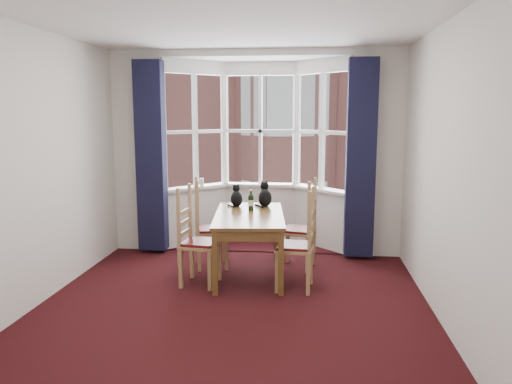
# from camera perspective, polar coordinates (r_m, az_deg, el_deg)

# --- Properties ---
(floor) EXTENTS (4.50, 4.50, 0.00)m
(floor) POSITION_cam_1_polar(r_m,az_deg,el_deg) (5.04, -2.97, -13.77)
(floor) COLOR black
(floor) RESTS_ON ground
(ceiling) EXTENTS (4.50, 4.50, 0.00)m
(ceiling) POSITION_cam_1_polar(r_m,az_deg,el_deg) (4.72, -3.27, 19.36)
(ceiling) COLOR white
(ceiling) RESTS_ON floor
(wall_left) EXTENTS (0.00, 4.50, 4.50)m
(wall_left) POSITION_cam_1_polar(r_m,az_deg,el_deg) (5.37, -24.68, 2.31)
(wall_left) COLOR silver
(wall_left) RESTS_ON floor
(wall_right) EXTENTS (0.00, 4.50, 4.50)m
(wall_right) POSITION_cam_1_polar(r_m,az_deg,el_deg) (4.79, 21.26, 1.78)
(wall_right) COLOR silver
(wall_right) RESTS_ON floor
(wall_near) EXTENTS (4.00, 0.00, 4.00)m
(wall_near) POSITION_cam_1_polar(r_m,az_deg,el_deg) (2.52, -11.36, -3.93)
(wall_near) COLOR silver
(wall_near) RESTS_ON floor
(wall_back_pier_left) EXTENTS (0.70, 0.12, 2.80)m
(wall_back_pier_left) POSITION_cam_1_polar(r_m,az_deg,el_deg) (7.27, -13.20, 4.46)
(wall_back_pier_left) COLOR silver
(wall_back_pier_left) RESTS_ON floor
(wall_back_pier_right) EXTENTS (0.70, 0.12, 2.80)m
(wall_back_pier_right) POSITION_cam_1_polar(r_m,az_deg,el_deg) (6.92, 13.64, 4.22)
(wall_back_pier_right) COLOR silver
(wall_back_pier_right) RESTS_ON floor
(bay_window) EXTENTS (2.76, 0.94, 2.80)m
(bay_window) POSITION_cam_1_polar(r_m,az_deg,el_deg) (7.40, 0.31, 4.78)
(bay_window) COLOR white
(bay_window) RESTS_ON floor
(curtain_left) EXTENTS (0.38, 0.22, 2.60)m
(curtain_left) POSITION_cam_1_polar(r_m,az_deg,el_deg) (7.03, -11.89, 3.95)
(curtain_left) COLOR #161632
(curtain_left) RESTS_ON floor
(curtain_right) EXTENTS (0.38, 0.22, 2.60)m
(curtain_right) POSITION_cam_1_polar(r_m,az_deg,el_deg) (6.72, 11.87, 3.72)
(curtain_right) COLOR #161632
(curtain_right) RESTS_ON floor
(dining_table) EXTENTS (0.96, 1.58, 0.75)m
(dining_table) POSITION_cam_1_polar(r_m,az_deg,el_deg) (6.00, -0.79, -3.31)
(dining_table) COLOR brown
(dining_table) RESTS_ON floor
(chair_left_near) EXTENTS (0.45, 0.46, 0.92)m
(chair_left_near) POSITION_cam_1_polar(r_m,az_deg,el_deg) (5.77, -7.28, -5.89)
(chair_left_near) COLOR #A88351
(chair_left_near) RESTS_ON floor
(chair_left_far) EXTENTS (0.50, 0.51, 0.92)m
(chair_left_far) POSITION_cam_1_polar(r_m,az_deg,el_deg) (6.37, -5.92, -4.43)
(chair_left_far) COLOR #A88351
(chair_left_far) RESTS_ON floor
(chair_right_near) EXTENTS (0.44, 0.45, 0.92)m
(chair_right_near) POSITION_cam_1_polar(r_m,az_deg,el_deg) (5.58, 5.39, -6.40)
(chair_right_near) COLOR #A88351
(chair_right_near) RESTS_ON floor
(chair_right_far) EXTENTS (0.48, 0.49, 0.92)m
(chair_right_far) POSITION_cam_1_polar(r_m,az_deg,el_deg) (6.32, 5.58, -4.54)
(chair_right_far) COLOR #A88351
(chair_right_far) RESTS_ON floor
(cat_left) EXTENTS (0.19, 0.24, 0.30)m
(cat_left) POSITION_cam_1_polar(r_m,az_deg,el_deg) (6.45, -2.24, -0.65)
(cat_left) COLOR black
(cat_left) RESTS_ON dining_table
(cat_right) EXTENTS (0.22, 0.27, 0.34)m
(cat_right) POSITION_cam_1_polar(r_m,az_deg,el_deg) (6.45, 1.04, -0.51)
(cat_right) COLOR black
(cat_right) RESTS_ON dining_table
(wine_bottle) EXTENTS (0.07, 0.07, 0.26)m
(wine_bottle) POSITION_cam_1_polar(r_m,az_deg,el_deg) (6.16, -0.59, -1.09)
(wine_bottle) COLOR black
(wine_bottle) RESTS_ON dining_table
(candle_tall) EXTENTS (0.06, 0.06, 0.12)m
(candle_tall) POSITION_cam_1_polar(r_m,az_deg,el_deg) (7.43, -6.23, 1.11)
(candle_tall) COLOR white
(candle_tall) RESTS_ON bay_window
(street) EXTENTS (80.00, 80.00, 0.00)m
(street) POSITION_cam_1_polar(r_m,az_deg,el_deg) (37.69, 4.86, -3.10)
(street) COLOR #333335
(street) RESTS_ON ground
(tenement_building) EXTENTS (18.40, 7.80, 15.20)m
(tenement_building) POSITION_cam_1_polar(r_m,az_deg,el_deg) (18.61, 3.87, 7.99)
(tenement_building) COLOR #8F524A
(tenement_building) RESTS_ON street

